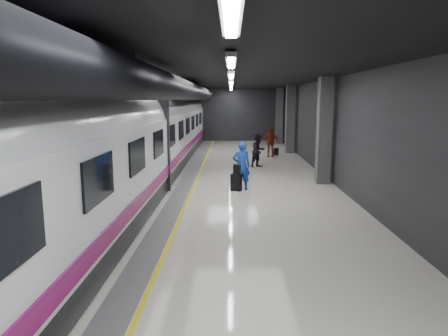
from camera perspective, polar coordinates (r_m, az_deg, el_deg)
ground at (r=15.44m, az=-1.25°, el=-3.61°), size 40.00×40.00×0.00m
platform_hall at (r=15.99m, az=-2.20°, el=9.64°), size 10.02×40.02×4.51m
train at (r=15.56m, az=-13.34°, el=3.97°), size 3.05×38.00×4.05m
traveler_main at (r=15.83m, az=2.51°, el=0.32°), size 0.76×0.54×1.95m
suitcase_main at (r=15.77m, az=1.76°, el=-2.07°), size 0.48×0.39×0.67m
shoulder_bag at (r=15.68m, az=1.85°, el=-0.22°), size 0.30×0.24×0.36m
traveler_far_a at (r=21.31m, az=4.92°, el=2.46°), size 1.08×1.05×1.76m
traveler_far_b at (r=25.31m, az=6.63°, el=3.72°), size 1.15×0.59×1.88m
suitcase_far at (r=26.12m, az=7.45°, el=2.34°), size 0.33×0.22×0.48m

